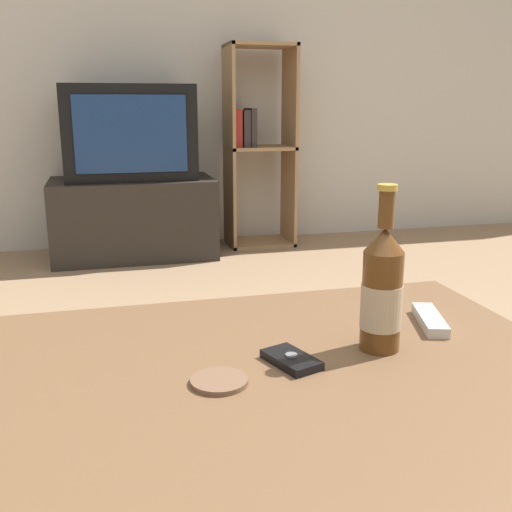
{
  "coord_description": "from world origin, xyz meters",
  "views": [
    {
      "loc": [
        -0.26,
        -0.78,
        0.88
      ],
      "look_at": [
        0.05,
        0.4,
        0.56
      ],
      "focal_mm": 42.0,
      "sensor_mm": 36.0,
      "label": 1
    }
  ],
  "objects_px": {
    "television": "(129,132)",
    "bookshelf": "(256,144)",
    "remote_control": "(430,320)",
    "tv_stand": "(134,218)",
    "cell_phone": "(291,360)",
    "beer_bottle": "(382,291)"
  },
  "relations": [
    {
      "from": "remote_control",
      "to": "bookshelf",
      "type": "bearing_deg",
      "value": 99.84
    },
    {
      "from": "tv_stand",
      "to": "television",
      "type": "distance_m",
      "value": 0.49
    },
    {
      "from": "tv_stand",
      "to": "television",
      "type": "xyz_separation_m",
      "value": [
        -0.0,
        -0.0,
        0.49
      ]
    },
    {
      "from": "television",
      "to": "bookshelf",
      "type": "bearing_deg",
      "value": 8.42
    },
    {
      "from": "cell_phone",
      "to": "bookshelf",
      "type": "bearing_deg",
      "value": 57.14
    },
    {
      "from": "television",
      "to": "cell_phone",
      "type": "xyz_separation_m",
      "value": [
        0.11,
        -2.62,
        -0.24
      ]
    },
    {
      "from": "tv_stand",
      "to": "remote_control",
      "type": "height_order",
      "value": "remote_control"
    },
    {
      "from": "television",
      "to": "tv_stand",
      "type": "bearing_deg",
      "value": 90.0
    },
    {
      "from": "bookshelf",
      "to": "cell_phone",
      "type": "height_order",
      "value": "bookshelf"
    },
    {
      "from": "tv_stand",
      "to": "remote_control",
      "type": "distance_m",
      "value": 2.57
    },
    {
      "from": "beer_bottle",
      "to": "bookshelf",
      "type": "bearing_deg",
      "value": 79.87
    },
    {
      "from": "bookshelf",
      "to": "cell_phone",
      "type": "xyz_separation_m",
      "value": [
        -0.65,
        -2.73,
        -0.16
      ]
    },
    {
      "from": "tv_stand",
      "to": "cell_phone",
      "type": "relative_size",
      "value": 8.06
    },
    {
      "from": "remote_control",
      "to": "tv_stand",
      "type": "bearing_deg",
      "value": 116.76
    },
    {
      "from": "tv_stand",
      "to": "television",
      "type": "height_order",
      "value": "television"
    },
    {
      "from": "television",
      "to": "cell_phone",
      "type": "distance_m",
      "value": 2.63
    },
    {
      "from": "television",
      "to": "remote_control",
      "type": "height_order",
      "value": "television"
    },
    {
      "from": "tv_stand",
      "to": "beer_bottle",
      "type": "xyz_separation_m",
      "value": [
        0.28,
        -2.6,
        0.34
      ]
    },
    {
      "from": "television",
      "to": "remote_control",
      "type": "relative_size",
      "value": 4.74
    },
    {
      "from": "cell_phone",
      "to": "remote_control",
      "type": "distance_m",
      "value": 0.33
    },
    {
      "from": "bookshelf",
      "to": "tv_stand",
      "type": "bearing_deg",
      "value": -171.87
    },
    {
      "from": "television",
      "to": "beer_bottle",
      "type": "distance_m",
      "value": 2.62
    }
  ]
}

